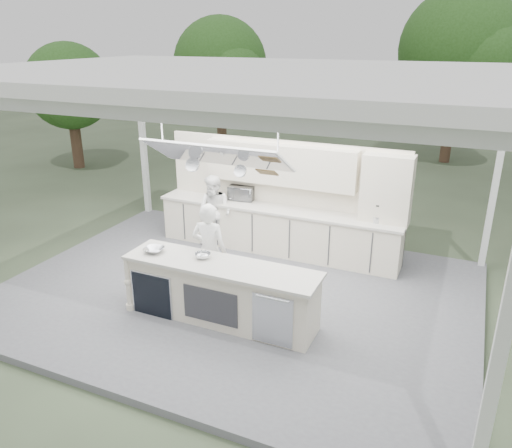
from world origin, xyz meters
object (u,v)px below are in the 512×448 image
at_px(demo_island, 220,292).
at_px(sous_chef, 215,213).
at_px(head_chef, 210,252).
at_px(back_counter, 277,229).

bearing_deg(demo_island, sous_chef, 119.85).
bearing_deg(demo_island, head_chef, 130.32).
xyz_separation_m(back_counter, head_chef, (-0.30, -2.24, 0.36)).
bearing_deg(head_chef, demo_island, 125.65).
bearing_deg(sous_chef, demo_island, -54.94).
xyz_separation_m(head_chef, sous_chef, (-0.93, 1.89, -0.07)).
xyz_separation_m(demo_island, back_counter, (-0.18, 2.81, 0.00)).
relative_size(demo_island, back_counter, 0.61).
xyz_separation_m(demo_island, head_chef, (-0.48, 0.57, 0.37)).
distance_m(demo_island, sous_chef, 2.85).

